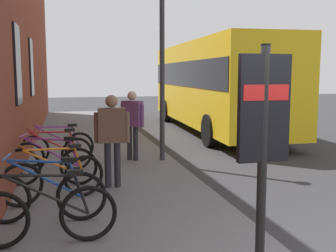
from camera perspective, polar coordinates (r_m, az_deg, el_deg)
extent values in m
plane|color=#2D2D30|center=(10.20, 6.73, -5.31)|extent=(60.00, 60.00, 0.00)
cube|color=slate|center=(11.53, -9.81, -3.59)|extent=(24.00, 3.50, 0.12)
cube|color=brown|center=(12.49, -20.34, 14.96)|extent=(22.00, 0.60, 7.95)
cube|color=black|center=(8.85, -20.26, 8.02)|extent=(0.90, 0.06, 1.60)
cube|color=black|center=(12.34, -18.52, 7.77)|extent=(0.90, 0.06, 1.60)
torus|color=black|center=(5.34, -11.02, -11.88)|extent=(0.06, 0.72, 0.72)
cylinder|color=black|center=(5.26, -16.61, -9.21)|extent=(0.04, 1.02, 0.58)
cylinder|color=black|center=(5.20, -17.54, -6.58)|extent=(0.04, 0.85, 0.09)
cylinder|color=black|center=(5.26, -11.91, -9.34)|extent=(0.04, 0.18, 0.51)
cube|color=black|center=(5.18, -12.83, -6.30)|extent=(0.10, 0.20, 0.06)
cylinder|color=black|center=(5.23, -22.24, -5.87)|extent=(0.48, 0.03, 0.02)
torus|color=black|center=(6.24, -21.75, -9.45)|extent=(0.14, 0.72, 0.72)
torus|color=black|center=(6.07, -11.96, -9.54)|extent=(0.14, 0.72, 0.72)
cylinder|color=#1E4CA5|center=(6.06, -16.78, -7.04)|extent=(0.15, 1.01, 0.58)
cylinder|color=#1E4CA5|center=(6.01, -17.58, -4.72)|extent=(0.13, 0.85, 0.09)
cylinder|color=#1E4CA5|center=(6.01, -12.74, -7.26)|extent=(0.06, 0.19, 0.51)
cube|color=black|center=(5.95, -13.54, -4.56)|extent=(0.12, 0.21, 0.06)
cylinder|color=#1E4CA5|center=(6.09, -21.56, -4.03)|extent=(0.48, 0.08, 0.02)
torus|color=black|center=(6.90, -19.81, -7.75)|extent=(0.30, 0.70, 0.72)
torus|color=black|center=(7.21, -11.64, -6.82)|extent=(0.30, 0.70, 0.72)
cylinder|color=orange|center=(6.98, -15.51, -5.09)|extent=(0.38, 0.97, 0.58)
cylinder|color=orange|center=(6.91, -16.17, -3.12)|extent=(0.32, 0.81, 0.09)
cylinder|color=orange|center=(7.13, -12.25, -4.94)|extent=(0.10, 0.19, 0.51)
cube|color=black|center=(7.05, -12.88, -2.70)|extent=(0.16, 0.22, 0.06)
cylinder|color=orange|center=(6.79, -19.62, -2.81)|extent=(0.46, 0.18, 0.02)
torus|color=black|center=(8.19, -19.66, -5.40)|extent=(0.20, 0.72, 0.72)
torus|color=black|center=(7.95, -12.36, -5.51)|extent=(0.20, 0.72, 0.72)
cylinder|color=#8C338C|center=(8.00, -15.96, -3.55)|extent=(0.23, 1.01, 0.58)
cylinder|color=#8C338C|center=(7.97, -16.55, -1.78)|extent=(0.20, 0.84, 0.09)
cylinder|color=#8C338C|center=(7.92, -12.95, -3.74)|extent=(0.07, 0.19, 0.51)
cube|color=black|center=(7.88, -13.54, -1.67)|extent=(0.14, 0.22, 0.06)
cylinder|color=#8C338C|center=(8.07, -19.50, -1.25)|extent=(0.48, 0.11, 0.02)
torus|color=black|center=(8.88, -18.95, -4.40)|extent=(0.28, 0.70, 0.72)
torus|color=black|center=(9.18, -12.56, -3.81)|extent=(0.28, 0.70, 0.72)
cylinder|color=#B21E1E|center=(8.97, -15.61, -2.37)|extent=(0.35, 0.98, 0.58)
cylinder|color=#B21E1E|center=(8.92, -16.13, -0.82)|extent=(0.30, 0.82, 0.09)
cylinder|color=#B21E1E|center=(9.11, -13.04, -2.31)|extent=(0.09, 0.19, 0.51)
cube|color=black|center=(9.04, -13.54, -0.53)|extent=(0.16, 0.22, 0.06)
cylinder|color=#B21E1E|center=(8.80, -18.80, -0.54)|extent=(0.46, 0.17, 0.02)
torus|color=black|center=(9.76, -18.20, -3.33)|extent=(0.23, 0.71, 0.72)
torus|color=black|center=(9.99, -12.25, -2.89)|extent=(0.23, 0.71, 0.72)
cylinder|color=#8C338C|center=(9.82, -15.10, -1.53)|extent=(0.28, 1.00, 0.58)
cylinder|color=#8C338C|center=(9.77, -15.58, -0.11)|extent=(0.24, 0.84, 0.09)
cylinder|color=#8C338C|center=(9.93, -12.71, -1.51)|extent=(0.08, 0.19, 0.51)
cube|color=black|center=(9.87, -13.18, 0.13)|extent=(0.15, 0.22, 0.06)
cylinder|color=#8C338C|center=(9.68, -18.05, 0.18)|extent=(0.47, 0.14, 0.02)
cylinder|color=black|center=(4.36, 13.00, -4.85)|extent=(0.10, 0.10, 2.40)
cube|color=black|center=(4.28, 13.21, 2.37)|extent=(0.08, 0.55, 1.10)
cube|color=red|center=(4.27, 13.28, 4.58)|extent=(0.09, 0.50, 0.16)
cube|color=yellow|center=(15.94, 6.39, 5.95)|extent=(10.60, 2.97, 3.00)
cube|color=black|center=(15.94, 6.41, 7.24)|extent=(10.39, 3.00, 0.90)
cylinder|color=black|center=(13.39, 15.63, -0.34)|extent=(1.01, 0.29, 1.00)
cylinder|color=black|center=(12.49, 5.77, -0.64)|extent=(1.01, 0.29, 1.00)
cylinder|color=black|center=(19.58, 6.68, 2.23)|extent=(1.01, 0.29, 1.00)
cylinder|color=black|center=(18.97, -0.24, 2.12)|extent=(1.01, 0.29, 1.00)
cylinder|color=#26262D|center=(9.98, -4.53, -2.45)|extent=(0.12, 0.12, 0.83)
cylinder|color=#26262D|center=(10.06, -5.38, -2.37)|extent=(0.12, 0.12, 0.83)
cube|color=#723F72|center=(9.92, -5.01, 1.72)|extent=(0.49, 0.53, 0.62)
sphere|color=#D8AD8C|center=(9.89, -5.03, 4.22)|extent=(0.22, 0.22, 0.22)
cylinder|color=#723F72|center=(9.79, -3.63, 1.42)|extent=(0.10, 0.10, 0.55)
cylinder|color=#723F72|center=(10.06, -6.34, 1.55)|extent=(0.10, 0.10, 0.55)
cylinder|color=#26262D|center=(7.70, -8.37, -5.37)|extent=(0.12, 0.12, 0.84)
cylinder|color=#26262D|center=(7.70, -7.06, -5.35)|extent=(0.12, 0.12, 0.84)
cube|color=brown|center=(7.57, -7.81, 0.10)|extent=(0.31, 0.52, 0.63)
sphere|color=#8C664C|center=(7.53, -7.87, 3.45)|extent=(0.23, 0.23, 0.23)
cylinder|color=brown|center=(7.59, -9.89, -0.23)|extent=(0.10, 0.10, 0.56)
cylinder|color=brown|center=(7.57, -5.72, -0.17)|extent=(0.10, 0.10, 0.56)
cylinder|color=#333338|center=(9.85, -0.83, 8.39)|extent=(0.12, 0.12, 4.57)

